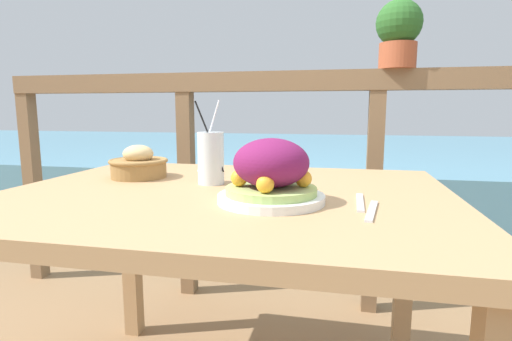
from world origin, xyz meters
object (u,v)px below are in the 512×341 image
(salad_plate, at_px, (271,175))
(bread_basket, at_px, (139,165))
(drink_glass, at_px, (211,158))
(potted_plant, at_px, (399,32))

(salad_plate, bearing_deg, bread_basket, 151.92)
(drink_glass, relative_size, bread_basket, 1.32)
(salad_plate, relative_size, potted_plant, 0.88)
(bread_basket, height_order, potted_plant, potted_plant)
(drink_glass, height_order, bread_basket, drink_glass)
(salad_plate, distance_m, bread_basket, 0.54)
(bread_basket, bearing_deg, drink_glass, -11.86)
(salad_plate, bearing_deg, potted_plant, 68.08)
(bread_basket, relative_size, potted_plant, 0.64)
(salad_plate, relative_size, drink_glass, 1.04)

